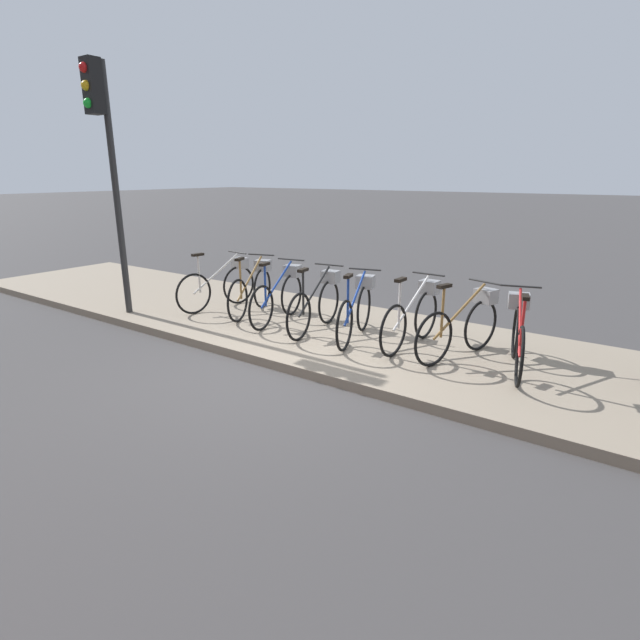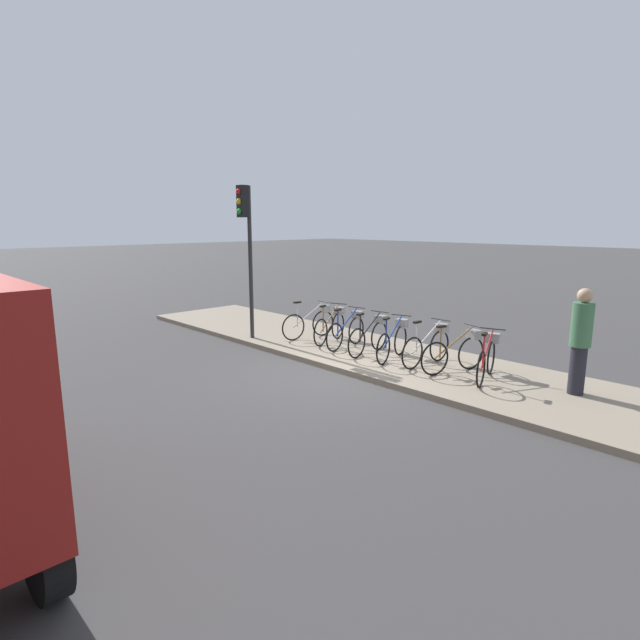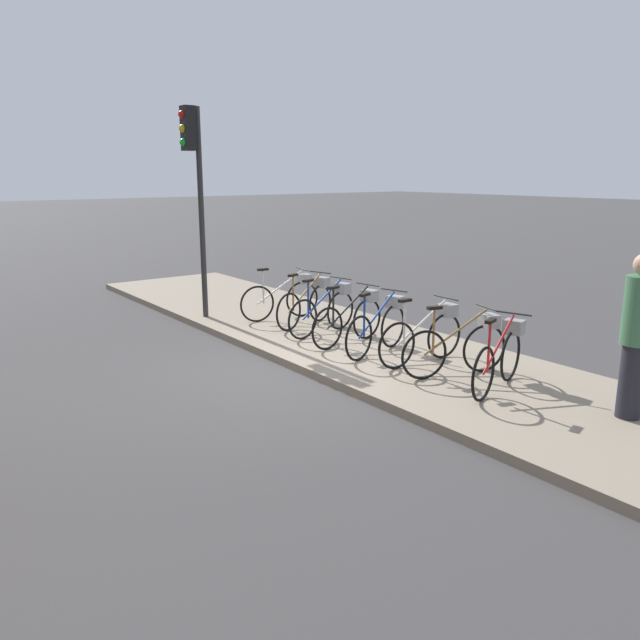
{
  "view_description": "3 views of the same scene",
  "coord_description": "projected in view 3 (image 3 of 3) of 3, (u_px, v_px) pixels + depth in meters",
  "views": [
    {
      "loc": [
        3.65,
        -4.3,
        2.3
      ],
      "look_at": [
        0.26,
        0.55,
        0.56
      ],
      "focal_mm": 28.0,
      "sensor_mm": 36.0,
      "label": 1
    },
    {
      "loc": [
        6.67,
        -6.96,
        3.0
      ],
      "look_at": [
        -1.27,
        0.67,
        0.83
      ],
      "focal_mm": 28.0,
      "sensor_mm": 36.0,
      "label": 2
    },
    {
      "loc": [
        6.95,
        -4.77,
        2.75
      ],
      "look_at": [
        -0.34,
        0.71,
        0.58
      ],
      "focal_mm": 35.0,
      "sensor_mm": 36.0,
      "label": 3
    }
  ],
  "objects": [
    {
      "name": "parked_bicycle_4",
      "position": [
        380.0,
        324.0,
        9.24
      ],
      "size": [
        0.56,
        1.53,
        0.97
      ],
      "color": "black",
      "rests_on": "sidewalk"
    },
    {
      "name": "parked_bicycle_7",
      "position": [
        501.0,
        355.0,
        7.69
      ],
      "size": [
        0.6,
        1.51,
        0.97
      ],
      "color": "black",
      "rests_on": "sidewalk"
    },
    {
      "name": "parked_bicycle_3",
      "position": [
        352.0,
        316.0,
        9.75
      ],
      "size": [
        0.46,
        1.56,
        0.97
      ],
      "color": "black",
      "rests_on": "sidewalk"
    },
    {
      "name": "parked_bicycle_2",
      "position": [
        326.0,
        308.0,
        10.35
      ],
      "size": [
        0.46,
        1.55,
        0.97
      ],
      "color": "black",
      "rests_on": "sidewalk"
    },
    {
      "name": "parked_bicycle_1",
      "position": [
        308.0,
        301.0,
        10.91
      ],
      "size": [
        0.61,
        1.51,
        0.97
      ],
      "color": "black",
      "rests_on": "sidewalk"
    },
    {
      "name": "parked_bicycle_0",
      "position": [
        285.0,
        296.0,
        11.39
      ],
      "size": [
        0.46,
        1.56,
        0.97
      ],
      "color": "black",
      "rests_on": "sidewalk"
    },
    {
      "name": "ground_plane",
      "position": [
        294.0,
        371.0,
        8.83
      ],
      "size": [
        120.0,
        120.0,
        0.0
      ],
      "primitive_type": "plane",
      "color": "#423F3F"
    },
    {
      "name": "traffic_light",
      "position": [
        194.0,
        169.0,
        10.98
      ],
      "size": [
        0.24,
        0.4,
        3.74
      ],
      "color": "#2D2D2D",
      "rests_on": "sidewalk"
    },
    {
      "name": "sidewalk",
      "position": [
        372.0,
        350.0,
        9.68
      ],
      "size": [
        16.0,
        2.95,
        0.12
      ],
      "color": "gray",
      "rests_on": "ground_plane"
    },
    {
      "name": "parked_bicycle_5",
      "position": [
        426.0,
        333.0,
        8.75
      ],
      "size": [
        0.46,
        1.57,
        0.97
      ],
      "color": "black",
      "rests_on": "sidewalk"
    },
    {
      "name": "pedestrian",
      "position": [
        637.0,
        333.0,
        6.65
      ],
      "size": [
        0.34,
        0.34,
        1.81
      ],
      "color": "#23232D",
      "rests_on": "sidewalk"
    },
    {
      "name": "parked_bicycle_6",
      "position": [
        461.0,
        344.0,
        8.2
      ],
      "size": [
        0.61,
        1.51,
        0.97
      ],
      "color": "black",
      "rests_on": "sidewalk"
    }
  ]
}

